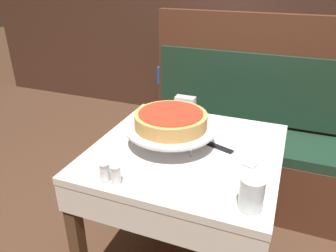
# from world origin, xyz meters

# --- Properties ---
(dining_table_front) EXTENTS (0.75, 0.75, 0.74)m
(dining_table_front) POSITION_xyz_m (0.00, 0.00, 0.64)
(dining_table_front) COLOR beige
(dining_table_front) RESTS_ON ground_plane
(dining_table_rear) EXTENTS (0.77, 0.77, 0.73)m
(dining_table_rear) POSITION_xyz_m (-0.22, 1.48, 0.64)
(dining_table_rear) COLOR #194799
(dining_table_rear) RESTS_ON ground_plane
(booth_bench) EXTENTS (1.30, 0.45, 1.17)m
(booth_bench) POSITION_xyz_m (0.15, 0.78, 0.35)
(booth_bench) COLOR #4C2819
(booth_bench) RESTS_ON ground_plane
(pizza_pan_stand) EXTENTS (0.37, 0.37, 0.08)m
(pizza_pan_stand) POSITION_xyz_m (-0.07, -0.00, 0.81)
(pizza_pan_stand) COLOR #ADADB2
(pizza_pan_stand) RESTS_ON dining_table_front
(deep_dish_pizza) EXTENTS (0.29, 0.29, 0.06)m
(deep_dish_pizza) POSITION_xyz_m (-0.07, -0.00, 0.85)
(deep_dish_pizza) COLOR tan
(deep_dish_pizza) RESTS_ON pizza_pan_stand
(pizza_server) EXTENTS (0.29, 0.15, 0.01)m
(pizza_server) POSITION_xyz_m (0.17, 0.02, 0.74)
(pizza_server) COLOR #BCBCC1
(pizza_server) RESTS_ON dining_table_front
(water_glass_near) EXTENTS (0.08, 0.08, 0.10)m
(water_glass_near) POSITION_xyz_m (0.30, -0.28, 0.79)
(water_glass_near) COLOR silver
(water_glass_near) RESTS_ON dining_table_front
(salt_shaker) EXTENTS (0.04, 0.04, 0.06)m
(salt_shaker) POSITION_xyz_m (-0.19, -0.32, 0.77)
(salt_shaker) COLOR silver
(salt_shaker) RESTS_ON dining_table_front
(pepper_shaker) EXTENTS (0.04, 0.04, 0.06)m
(pepper_shaker) POSITION_xyz_m (-0.15, -0.32, 0.77)
(pepper_shaker) COLOR silver
(pepper_shaker) RESTS_ON dining_table_front
(napkin_holder) EXTENTS (0.10, 0.05, 0.09)m
(napkin_holder) POSITION_xyz_m (-0.12, 0.33, 0.78)
(napkin_holder) COLOR #B2B2B7
(napkin_holder) RESTS_ON dining_table_front
(condiment_caddy) EXTENTS (0.14, 0.14, 0.16)m
(condiment_caddy) POSITION_xyz_m (-0.27, 1.43, 0.76)
(condiment_caddy) COLOR black
(condiment_caddy) RESTS_ON dining_table_rear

